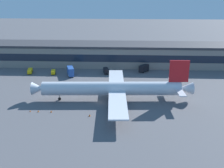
{
  "coord_description": "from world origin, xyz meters",
  "views": [
    {
      "loc": [
        9.63,
        -96.26,
        39.64
      ],
      "look_at": [
        4.43,
        5.85,
        5.0
      ],
      "focal_mm": 45.25,
      "sensor_mm": 36.0,
      "label": 1
    }
  ],
  "objects_px": {
    "airliner": "(114,89)",
    "traffic_cone_2": "(90,115)",
    "traffic_cone_1": "(51,111)",
    "follow_me_car": "(53,72)",
    "crew_van": "(106,71)",
    "stair_truck": "(144,68)",
    "catering_truck": "(71,71)",
    "traffic_cone_0": "(38,111)",
    "traffic_cone_3": "(30,111)",
    "belt_loader": "(30,71)"
  },
  "relations": [
    {
      "from": "airliner",
      "to": "traffic_cone_2",
      "type": "bearing_deg",
      "value": -116.77
    },
    {
      "from": "traffic_cone_1",
      "to": "traffic_cone_2",
      "type": "height_order",
      "value": "traffic_cone_2"
    },
    {
      "from": "follow_me_car",
      "to": "crew_van",
      "type": "distance_m",
      "value": 25.79
    },
    {
      "from": "stair_truck",
      "to": "crew_van",
      "type": "relative_size",
      "value": 1.13
    },
    {
      "from": "catering_truck",
      "to": "traffic_cone_2",
      "type": "relative_size",
      "value": 10.46
    },
    {
      "from": "airliner",
      "to": "stair_truck",
      "type": "xyz_separation_m",
      "value": [
        13.35,
        38.5,
        -2.6
      ]
    },
    {
      "from": "traffic_cone_0",
      "to": "traffic_cone_1",
      "type": "height_order",
      "value": "traffic_cone_1"
    },
    {
      "from": "traffic_cone_3",
      "to": "traffic_cone_1",
      "type": "bearing_deg",
      "value": -1.59
    },
    {
      "from": "follow_me_car",
      "to": "catering_truck",
      "type": "bearing_deg",
      "value": -14.78
    },
    {
      "from": "stair_truck",
      "to": "traffic_cone_2",
      "type": "bearing_deg",
      "value": -111.3
    },
    {
      "from": "follow_me_car",
      "to": "crew_van",
      "type": "xyz_separation_m",
      "value": [
        25.69,
        2.23,
        0.37
      ]
    },
    {
      "from": "crew_van",
      "to": "traffic_cone_1",
      "type": "distance_m",
      "value": 49.35
    },
    {
      "from": "traffic_cone_0",
      "to": "traffic_cone_2",
      "type": "xyz_separation_m",
      "value": [
        17.81,
        -2.5,
        0.04
      ]
    },
    {
      "from": "stair_truck",
      "to": "belt_loader",
      "type": "bearing_deg",
      "value": -174.87
    },
    {
      "from": "airliner",
      "to": "follow_me_car",
      "type": "distance_m",
      "value": 45.12
    },
    {
      "from": "follow_me_car",
      "to": "belt_loader",
      "type": "height_order",
      "value": "belt_loader"
    },
    {
      "from": "catering_truck",
      "to": "traffic_cone_2",
      "type": "distance_m",
      "value": 47.09
    },
    {
      "from": "belt_loader",
      "to": "traffic_cone_3",
      "type": "xyz_separation_m",
      "value": [
        15.03,
        -45.43,
        -0.87
      ]
    },
    {
      "from": "catering_truck",
      "to": "traffic_cone_1",
      "type": "relative_size",
      "value": 11.56
    },
    {
      "from": "stair_truck",
      "to": "traffic_cone_0",
      "type": "distance_m",
      "value": 63.56
    },
    {
      "from": "belt_loader",
      "to": "crew_van",
      "type": "bearing_deg",
      "value": 1.96
    },
    {
      "from": "airliner",
      "to": "stair_truck",
      "type": "relative_size",
      "value": 9.53
    },
    {
      "from": "stair_truck",
      "to": "belt_loader",
      "type": "xyz_separation_m",
      "value": [
        -56.34,
        -5.06,
        -0.83
      ]
    },
    {
      "from": "airliner",
      "to": "belt_loader",
      "type": "bearing_deg",
      "value": 142.13
    },
    {
      "from": "traffic_cone_2",
      "to": "catering_truck",
      "type": "bearing_deg",
      "value": 108.3
    },
    {
      "from": "traffic_cone_2",
      "to": "crew_van",
      "type": "bearing_deg",
      "value": 87.77
    },
    {
      "from": "crew_van",
      "to": "traffic_cone_0",
      "type": "xyz_separation_m",
      "value": [
        -19.73,
        -46.77,
        -1.14
      ]
    },
    {
      "from": "belt_loader",
      "to": "follow_me_car",
      "type": "bearing_deg",
      "value": -4.52
    },
    {
      "from": "follow_me_car",
      "to": "traffic_cone_0",
      "type": "bearing_deg",
      "value": -82.38
    },
    {
      "from": "stair_truck",
      "to": "traffic_cone_0",
      "type": "height_order",
      "value": "stair_truck"
    },
    {
      "from": "crew_van",
      "to": "catering_truck",
      "type": "bearing_deg",
      "value": -164.59
    },
    {
      "from": "airliner",
      "to": "catering_truck",
      "type": "relative_size",
      "value": 7.81
    },
    {
      "from": "crew_van",
      "to": "catering_truck",
      "type": "relative_size",
      "value": 0.73
    },
    {
      "from": "crew_van",
      "to": "traffic_cone_1",
      "type": "bearing_deg",
      "value": -108.01
    },
    {
      "from": "airliner",
      "to": "catering_truck",
      "type": "distance_m",
      "value": 37.44
    },
    {
      "from": "belt_loader",
      "to": "traffic_cone_0",
      "type": "bearing_deg",
      "value": -68.58
    },
    {
      "from": "airliner",
      "to": "traffic_cone_1",
      "type": "xyz_separation_m",
      "value": [
        -20.67,
        -12.2,
        -4.25
      ]
    },
    {
      "from": "belt_loader",
      "to": "catering_truck",
      "type": "height_order",
      "value": "catering_truck"
    },
    {
      "from": "follow_me_car",
      "to": "catering_truck",
      "type": "xyz_separation_m",
      "value": [
        9.0,
        -2.37,
        1.2
      ]
    },
    {
      "from": "traffic_cone_1",
      "to": "traffic_cone_2",
      "type": "relative_size",
      "value": 0.91
    },
    {
      "from": "belt_loader",
      "to": "airliner",
      "type": "bearing_deg",
      "value": -37.87
    },
    {
      "from": "catering_truck",
      "to": "traffic_cone_3",
      "type": "xyz_separation_m",
      "value": [
        -5.85,
        -42.12,
        -2.01
      ]
    },
    {
      "from": "follow_me_car",
      "to": "catering_truck",
      "type": "distance_m",
      "value": 9.38
    },
    {
      "from": "belt_loader",
      "to": "traffic_cone_3",
      "type": "bearing_deg",
      "value": -71.69
    },
    {
      "from": "traffic_cone_1",
      "to": "traffic_cone_3",
      "type": "bearing_deg",
      "value": 178.41
    },
    {
      "from": "traffic_cone_0",
      "to": "follow_me_car",
      "type": "bearing_deg",
      "value": 97.62
    },
    {
      "from": "airliner",
      "to": "traffic_cone_3",
      "type": "height_order",
      "value": "airliner"
    },
    {
      "from": "catering_truck",
      "to": "follow_me_car",
      "type": "bearing_deg",
      "value": 165.22
    },
    {
      "from": "traffic_cone_1",
      "to": "follow_me_car",
      "type": "bearing_deg",
      "value": 103.15
    },
    {
      "from": "airliner",
      "to": "belt_loader",
      "type": "xyz_separation_m",
      "value": [
        -42.99,
        33.44,
        -3.43
      ]
    }
  ]
}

